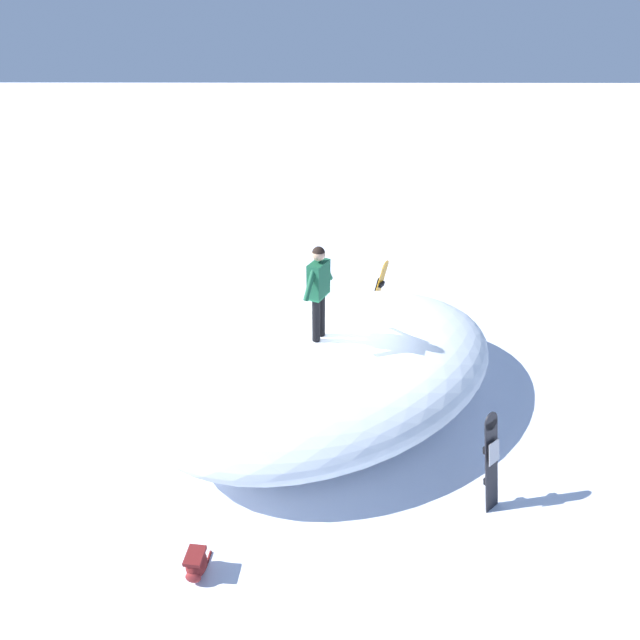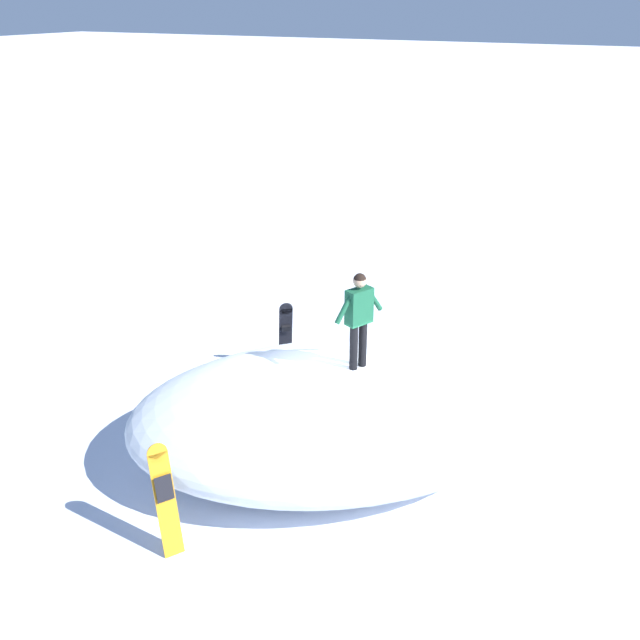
{
  "view_description": "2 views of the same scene",
  "coord_description": "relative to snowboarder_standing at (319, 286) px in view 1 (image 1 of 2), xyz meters",
  "views": [
    {
      "loc": [
        -7.3,
        0.41,
        5.98
      ],
      "look_at": [
        -0.42,
        0.52,
        2.06
      ],
      "focal_mm": 26.24,
      "sensor_mm": 36.0,
      "label": 1
    },
    {
      "loc": [
        9.44,
        4.72,
        7.38
      ],
      "look_at": [
        -0.05,
        -0.03,
        2.52
      ],
      "focal_mm": 39.93,
      "sensor_mm": 36.0,
      "label": 2
    }
  ],
  "objects": [
    {
      "name": "ground",
      "position": [
        0.32,
        -0.54,
        -2.66
      ],
      "size": [
        240.0,
        240.0,
        0.0
      ],
      "primitive_type": "plane",
      "color": "white"
    },
    {
      "name": "snow_mound",
      "position": [
        0.31,
        -0.3,
        -1.83
      ],
      "size": [
        7.9,
        8.39,
        1.66
      ],
      "primitive_type": "ellipsoid",
      "rotation": [
        0.0,
        0.0,
        2.21
      ],
      "color": "white",
      "rests_on": "ground"
    },
    {
      "name": "snowboarder_standing",
      "position": [
        0.0,
        0.0,
        0.0
      ],
      "size": [
        0.96,
        0.5,
        1.68
      ],
      "color": "black",
      "rests_on": "snow_mound"
    },
    {
      "name": "snowboard_primary_upright",
      "position": [
        -2.04,
        -2.55,
        -1.82
      ],
      "size": [
        0.47,
        0.45,
        1.63
      ],
      "color": "black",
      "rests_on": "ground"
    },
    {
      "name": "snowboard_secondary_upright",
      "position": [
        3.5,
        -1.42,
        -1.77
      ],
      "size": [
        0.45,
        0.48,
        1.72
      ],
      "color": "orange",
      "rests_on": "ground"
    },
    {
      "name": "backpack_near",
      "position": [
        -3.29,
        1.54,
        -2.46
      ],
      "size": [
        0.52,
        0.3,
        0.39
      ],
      "color": "maroon",
      "rests_on": "ground"
    }
  ]
}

